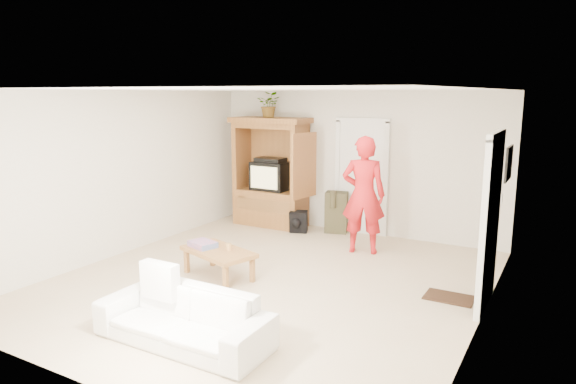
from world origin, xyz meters
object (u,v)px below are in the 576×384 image
at_px(armoire, 272,179).
at_px(man, 363,195).
at_px(sofa, 183,317).
at_px(coffee_table, 218,253).

distance_m(armoire, man, 2.34).
bearing_deg(man, sofa, 66.88).
relative_size(armoire, sofa, 1.11).
bearing_deg(coffee_table, sofa, -46.27).
height_order(armoire, man, armoire).
distance_m(man, coffee_table, 2.55).
bearing_deg(coffee_table, man, 75.06).
height_order(man, coffee_table, man).
bearing_deg(man, coffee_table, 41.55).
bearing_deg(sofa, armoire, 110.49).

